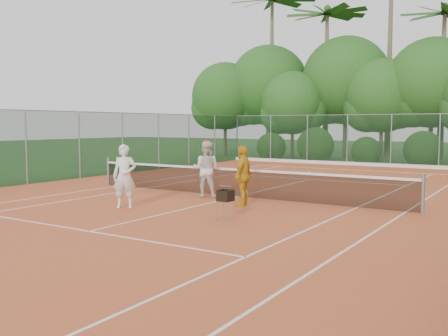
# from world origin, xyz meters

# --- Properties ---
(ground) EXTENTS (120.00, 120.00, 0.00)m
(ground) POSITION_xyz_m (0.00, 0.00, 0.00)
(ground) COLOR #1E4619
(ground) RESTS_ON ground
(clay_court) EXTENTS (18.00, 36.00, 0.02)m
(clay_court) POSITION_xyz_m (0.00, 0.00, 0.01)
(clay_court) COLOR #C1572C
(clay_court) RESTS_ON ground
(tennis_net) EXTENTS (11.97, 0.10, 1.10)m
(tennis_net) POSITION_xyz_m (0.00, 0.00, 0.53)
(tennis_net) COLOR gray
(tennis_net) RESTS_ON clay_court
(player_white) EXTENTS (0.81, 0.75, 1.85)m
(player_white) POSITION_xyz_m (-1.61, -3.57, 0.95)
(player_white) COLOR white
(player_white) RESTS_ON clay_court
(player_center_grp) EXTENTS (1.08, 0.95, 1.91)m
(player_center_grp) POSITION_xyz_m (-0.84, -0.50, 0.96)
(player_center_grp) COLOR silver
(player_center_grp) RESTS_ON clay_court
(player_yellow) EXTENTS (0.61, 1.12, 1.81)m
(player_yellow) POSITION_xyz_m (1.12, -1.41, 0.93)
(player_yellow) COLOR gold
(player_yellow) RESTS_ON clay_court
(ball_hopper) EXTENTS (0.33, 0.33, 0.77)m
(ball_hopper) POSITION_xyz_m (1.87, -3.57, 0.63)
(ball_hopper) COLOR gray
(ball_hopper) RESTS_ON clay_court
(stray_ball_a) EXTENTS (0.07, 0.07, 0.07)m
(stray_ball_a) POSITION_xyz_m (-1.35, 9.47, 0.05)
(stray_ball_a) COLOR yellow
(stray_ball_a) RESTS_ON clay_court
(stray_ball_b) EXTENTS (0.07, 0.07, 0.07)m
(stray_ball_b) POSITION_xyz_m (2.94, 11.20, 0.05)
(stray_ball_b) COLOR #C8DB33
(stray_ball_b) RESTS_ON clay_court
(stray_ball_c) EXTENTS (0.07, 0.07, 0.07)m
(stray_ball_c) POSITION_xyz_m (4.81, 10.53, 0.05)
(stray_ball_c) COLOR yellow
(stray_ball_c) RESTS_ON clay_court
(court_markings) EXTENTS (11.03, 23.83, 0.01)m
(court_markings) POSITION_xyz_m (0.00, 0.00, 0.02)
(court_markings) COLOR white
(court_markings) RESTS_ON clay_court
(fence_back) EXTENTS (18.07, 0.07, 3.00)m
(fence_back) POSITION_xyz_m (0.00, 15.00, 1.52)
(fence_back) COLOR #19381E
(fence_back) RESTS_ON clay_court
(fence_left) EXTENTS (0.07, 33.07, 3.00)m
(fence_left) POSITION_xyz_m (-9.00, -1.50, 1.52)
(fence_left) COLOR #19381E
(fence_left) RESTS_ON clay_court
(tropical_treeline) EXTENTS (32.10, 8.49, 15.03)m
(tropical_treeline) POSITION_xyz_m (1.43, 20.22, 5.11)
(tropical_treeline) COLOR brown
(tropical_treeline) RESTS_ON ground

